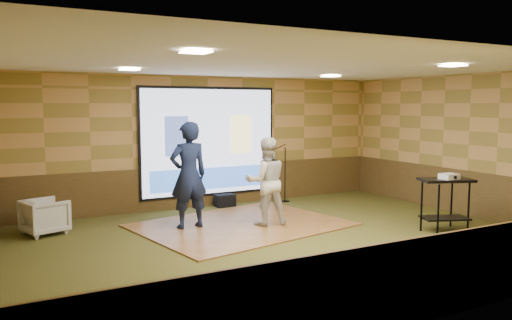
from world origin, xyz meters
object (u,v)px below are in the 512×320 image
player_right (266,181)px  mic_stand (283,182)px  duffel_bag (225,200)px  banquet_chair (45,216)px  av_table (446,194)px  player_left (189,175)px  projector (449,176)px  projector_screen (210,143)px  dance_floor (242,225)px

player_right → mic_stand: (1.54, 1.95, -0.38)m
player_right → duffel_bag: bearing=-78.2°
player_right → banquet_chair: size_ratio=2.38×
av_table → duffel_bag: (-2.70, 3.99, -0.56)m
mic_stand → banquet_chair: size_ratio=2.02×
av_table → banquet_chair: 7.37m
player_right → mic_stand: 2.51m
player_right → mic_stand: size_ratio=1.18×
player_left → av_table: bearing=147.7°
projector → duffel_bag: (-2.69, 4.06, -0.90)m
projector_screen → player_right: 2.42m
projector_screen → mic_stand: 2.04m
duffel_bag → banquet_chair: bearing=-169.0°
player_right → av_table: 3.35m
banquet_chair → player_left: bearing=-128.3°
player_right → av_table: bearing=158.7°
dance_floor → duffel_bag: (0.47, 1.85, 0.13)m
projector → mic_stand: 4.13m
projector → duffel_bag: 4.95m
projector_screen → duffel_bag: (0.27, -0.24, -1.33)m
av_table → projector_screen: bearing=125.0°
dance_floor → banquet_chair: (-3.45, 1.09, 0.31)m
dance_floor → player_right: player_right is taller
player_left → banquet_chair: bearing=-22.3°
player_right → duffel_bag: 2.21m
player_left → duffel_bag: (1.47, 1.63, -0.89)m
projector_screen → dance_floor: size_ratio=0.87×
projector_screen → player_right: projector_screen is taller
projector_screen → mic_stand: bearing=-12.4°
av_table → player_right: bearing=145.3°
av_table → banquet_chair: bearing=154.0°
mic_stand → player_right: bearing=-106.7°
player_right → projector: (2.75, -1.97, 0.17)m
dance_floor → projector: projector is taller
projector_screen → mic_stand: size_ratio=2.31×
player_right → duffel_bag: size_ratio=3.76×
dance_floor → projector_screen: bearing=84.5°
av_table → banquet_chair: av_table is taller
projector_screen → banquet_chair: size_ratio=4.68×
projector_screen → banquet_chair: bearing=-164.6°
projector_screen → projector: size_ratio=10.88×
dance_floor → av_table: 3.88m
projector_screen → av_table: (2.96, -4.23, -0.78)m
player_left → mic_stand: 3.35m
projector_screen → banquet_chair: 3.96m
mic_stand → banquet_chair: (-5.40, -0.62, -0.17)m
dance_floor → projector: bearing=-35.0°
projector_screen → projector: projector_screen is taller
banquet_chair → duffel_bag: size_ratio=1.58×
player_right → av_table: (2.75, -1.90, -0.18)m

